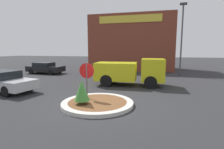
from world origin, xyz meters
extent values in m
plane|color=#2D2D30|center=(0.00, 0.00, 0.00)|extent=(120.00, 120.00, 0.00)
cylinder|color=beige|center=(0.00, 0.00, 0.09)|extent=(3.63, 3.63, 0.18)
cylinder|color=brown|center=(0.00, 0.00, 0.09)|extent=(2.98, 2.98, 0.18)
cylinder|color=#4C4C51|center=(-0.79, 0.52, 1.05)|extent=(0.07, 0.07, 2.11)
cylinder|color=#B71414|center=(-0.79, 0.52, 1.67)|extent=(0.83, 0.03, 0.83)
cylinder|color=brown|center=(-0.60, -0.54, 0.26)|extent=(0.08, 0.08, 0.17)
cone|color=#3D7F33|center=(-0.60, -0.54, 0.84)|extent=(0.75, 0.75, 0.98)
cube|color=gold|center=(2.53, 5.49, 1.25)|extent=(1.80, 2.16, 1.68)
cube|color=gold|center=(-0.31, 5.33, 1.09)|extent=(3.28, 2.35, 1.36)
cube|color=black|center=(3.12, 5.52, 1.55)|extent=(0.15, 1.84, 0.59)
cylinder|color=black|center=(2.32, 6.48, 0.46)|extent=(0.93, 0.29, 0.92)
cylinder|color=black|center=(2.43, 4.48, 0.46)|extent=(0.93, 0.29, 0.92)
cylinder|color=black|center=(-0.94, 6.29, 0.46)|extent=(0.93, 0.29, 0.92)
cylinder|color=black|center=(-0.83, 4.30, 0.46)|extent=(0.93, 0.29, 0.92)
cube|color=brown|center=(-0.75, 17.30, 3.71)|extent=(11.33, 6.00, 7.41)
cube|color=gold|center=(-0.75, 14.27, 6.60)|extent=(7.93, 0.08, 0.90)
cube|color=#B7B7BC|center=(-7.02, 1.11, 0.59)|extent=(4.88, 2.60, 0.60)
cube|color=black|center=(-7.25, 1.15, 1.14)|extent=(2.47, 1.97, 0.52)
cylinder|color=black|center=(-5.46, 1.69, 0.34)|extent=(0.70, 0.31, 0.67)
cylinder|color=black|center=(-5.75, 0.03, 0.34)|extent=(0.70, 0.31, 0.67)
cylinder|color=black|center=(-8.29, 2.19, 0.34)|extent=(0.70, 0.31, 0.67)
cube|color=black|center=(-9.85, 9.62, 0.57)|extent=(4.26, 2.00, 0.63)
cube|color=black|center=(-10.06, 9.63, 1.09)|extent=(2.07, 1.70, 0.42)
cylinder|color=black|center=(-8.52, 10.44, 0.30)|extent=(0.61, 0.22, 0.61)
cylinder|color=black|center=(-8.58, 8.72, 0.30)|extent=(0.61, 0.22, 0.61)
cylinder|color=black|center=(-11.13, 10.52, 0.30)|extent=(0.61, 0.22, 0.61)
cylinder|color=black|center=(-11.18, 8.81, 0.30)|extent=(0.61, 0.22, 0.61)
cylinder|color=#4C4C51|center=(5.23, 11.98, 3.66)|extent=(0.16, 0.16, 7.32)
cube|color=#38383D|center=(5.23, 11.98, 7.47)|extent=(0.70, 0.30, 0.20)
camera|label=1|loc=(2.90, -8.10, 2.79)|focal=28.00mm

